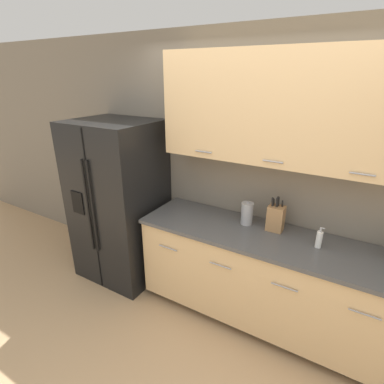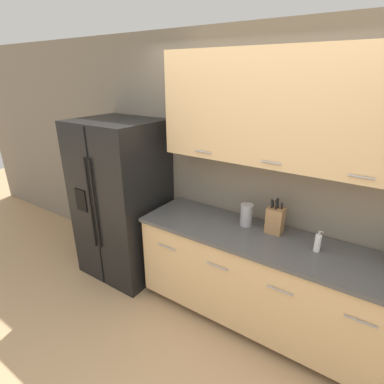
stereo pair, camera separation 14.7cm
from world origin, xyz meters
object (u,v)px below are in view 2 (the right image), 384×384
Objects in this scene: knife_block at (275,220)px; soap_dispenser at (318,243)px; refrigerator at (122,200)px; steel_canister at (246,215)px.

knife_block is 1.77× the size of soap_dispenser.
soap_dispenser is (2.05, 0.09, 0.10)m from refrigerator.
knife_block is at bearing 3.42° from steel_canister.
knife_block is 1.42× the size of steel_canister.
steel_canister reaches higher than soap_dispenser.
knife_block is (1.67, 0.20, 0.15)m from refrigerator.
refrigerator is 8.01× the size of steel_canister.
refrigerator is 2.06m from soap_dispenser.
refrigerator reaches higher than steel_canister.
knife_block is 0.26m from steel_canister.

